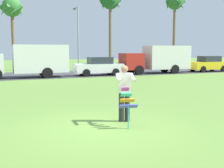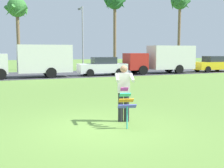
{
  "view_description": "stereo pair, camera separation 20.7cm",
  "coord_description": "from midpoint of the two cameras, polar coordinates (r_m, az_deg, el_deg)",
  "views": [
    {
      "loc": [
        -2.68,
        -7.28,
        2.18
      ],
      "look_at": [
        0.86,
        1.45,
        1.05
      ],
      "focal_mm": 45.12,
      "sensor_mm": 36.0,
      "label": 1
    },
    {
      "loc": [
        -2.49,
        -7.35,
        2.18
      ],
      "look_at": [
        0.86,
        1.45,
        1.05
      ],
      "focal_mm": 45.12,
      "sensor_mm": 36.0,
      "label": 2
    }
  ],
  "objects": [
    {
      "name": "palm_tree_far_left",
      "position": [
        39.19,
        13.74,
        15.31
      ],
      "size": [
        2.58,
        2.71,
        9.59
      ],
      "color": "brown",
      "rests_on": "ground"
    },
    {
      "name": "parked_car_yellow",
      "position": [
        30.69,
        19.99,
        3.8
      ],
      "size": [
        4.21,
        1.86,
        1.6
      ],
      "color": "yellow",
      "rests_on": "ground"
    },
    {
      "name": "road_strip",
      "position": [
        25.82,
        -15.04,
        1.77
      ],
      "size": [
        120.0,
        8.0,
        0.01
      ],
      "primitive_type": "cube",
      "color": "#424247",
      "rests_on": "ground"
    },
    {
      "name": "parked_truck_red_cab",
      "position": [
        27.18,
        10.54,
        5.1
      ],
      "size": [
        6.75,
        2.24,
        2.62
      ],
      "color": "#B2231E",
      "rests_on": "ground"
    },
    {
      "name": "palm_tree_centre_far",
      "position": [
        34.69,
        0.75,
        15.91
      ],
      "size": [
        2.58,
        2.71,
        9.12
      ],
      "color": "brown",
      "rests_on": "ground"
    },
    {
      "name": "streetlight_pole",
      "position": [
        31.92,
        -5.86,
        10.06
      ],
      "size": [
        0.24,
        1.65,
        7.0
      ],
      "color": "#9E9EA3",
      "rests_on": "ground"
    },
    {
      "name": "kite_held",
      "position": [
        7.96,
        3.63,
        -3.59
      ],
      "size": [
        0.53,
        0.7,
        1.11
      ],
      "color": "#D83399",
      "rests_on": "ground"
    },
    {
      "name": "palm_tree_right_near",
      "position": [
        33.23,
        -18.49,
        13.97
      ],
      "size": [
        2.58,
        2.71,
        7.88
      ],
      "color": "brown",
      "rests_on": "ground"
    },
    {
      "name": "parked_car_white",
      "position": [
        24.6,
        -1.68,
        3.55
      ],
      "size": [
        4.25,
        1.94,
        1.6
      ],
      "color": "white",
      "rests_on": "ground"
    },
    {
      "name": "person_kite_flyer",
      "position": [
        8.56,
        3.09,
        -1.42
      ],
      "size": [
        0.68,
        0.75,
        1.73
      ],
      "color": "#26262B",
      "rests_on": "ground"
    },
    {
      "name": "parked_truck_white_box",
      "position": [
        23.32,
        -15.27,
        4.71
      ],
      "size": [
        6.71,
        2.15,
        2.62
      ],
      "color": "silver",
      "rests_on": "ground"
    },
    {
      "name": "ground_plane",
      "position": [
        8.06,
        -1.36,
        -8.85
      ],
      "size": [
        120.0,
        120.0,
        0.0
      ],
      "primitive_type": "plane",
      "color": "olive"
    }
  ]
}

